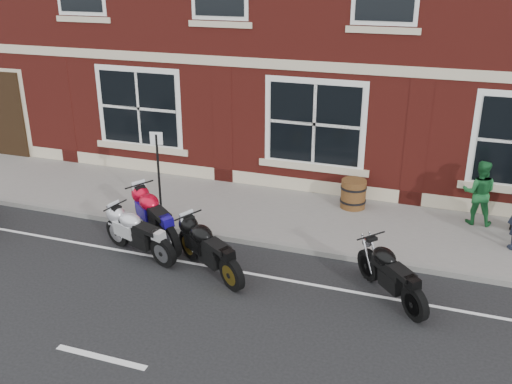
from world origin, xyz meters
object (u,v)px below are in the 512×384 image
moto_sport_black (210,247)px  moto_sport_silver (139,231)px  moto_naked_black (392,271)px  barrel_planter (353,194)px  moto_sport_red (157,215)px  parking_sign (158,169)px  pedestrian_right (479,192)px

moto_sport_black → moto_sport_silver: moto_sport_black is taller
moto_naked_black → barrel_planter: 3.87m
moto_sport_silver → moto_sport_red: bearing=18.6°
moto_naked_black → moto_sport_silver: bearing=139.5°
moto_sport_silver → parking_sign: 1.86m
barrel_planter → parking_sign: size_ratio=0.34×
moto_naked_black → parking_sign: (-5.54, 1.57, 0.78)m
pedestrian_right → moto_sport_black: bearing=38.6°
pedestrian_right → barrel_planter: 2.87m
moto_naked_black → parking_sign: size_ratio=0.79×
moto_sport_black → moto_naked_black: (3.48, 0.25, -0.02)m
moto_sport_red → pedestrian_right: pedestrian_right is taller
pedestrian_right → parking_sign: size_ratio=0.73×
moto_sport_silver → pedestrian_right: size_ratio=1.32×
moto_naked_black → parking_sign: 5.81m
moto_naked_black → moto_sport_red: bearing=131.4°
moto_sport_red → moto_naked_black: bearing=-57.6°
moto_sport_red → barrel_planter: bearing=-12.3°
moto_sport_red → barrel_planter: size_ratio=2.66×
parking_sign → moto_sport_red: bearing=-78.6°
barrel_planter → moto_sport_silver: bearing=-135.9°
parking_sign → moto_sport_black: bearing=-53.8°
moto_naked_black → barrel_planter: size_ratio=2.32×
moto_sport_black → moto_naked_black: moto_sport_black is taller
moto_sport_red → moto_sport_silver: bearing=-141.9°
moto_sport_black → barrel_planter: moto_sport_black is taller
moto_sport_silver → moto_naked_black: size_ratio=1.21×
moto_sport_red → moto_sport_black: moto_sport_red is taller
moto_naked_black → pedestrian_right: bearing=26.7°
moto_sport_silver → parking_sign: size_ratio=0.96×
moto_sport_red → moto_naked_black: (5.14, -0.66, -0.07)m
moto_sport_silver → barrel_planter: (3.81, 3.69, -0.06)m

